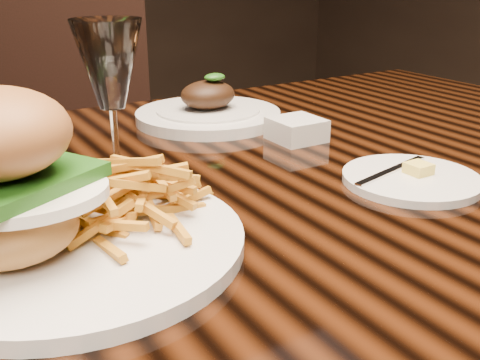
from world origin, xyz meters
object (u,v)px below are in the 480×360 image
burger_plate (62,200)px  wine_glass (110,71)px  chair_far (67,150)px  far_dish (208,112)px  dining_table (207,236)px

burger_plate → wine_glass: 0.16m
burger_plate → chair_far: size_ratio=0.33×
far_dish → wine_glass: bearing=-134.6°
dining_table → burger_plate: 0.26m
chair_far → wine_glass: bearing=-79.7°
wine_glass → chair_far: same height
far_dish → chair_far: (-0.09, 0.64, -0.23)m
dining_table → burger_plate: bearing=-152.9°
dining_table → chair_far: (0.05, 0.89, -0.13)m
wine_glass → far_dish: 0.38m
burger_plate → far_dish: (0.34, 0.35, -0.04)m
far_dish → chair_far: 0.68m
burger_plate → dining_table: bearing=10.8°
dining_table → wine_glass: 0.25m
dining_table → far_dish: far_dish is taller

